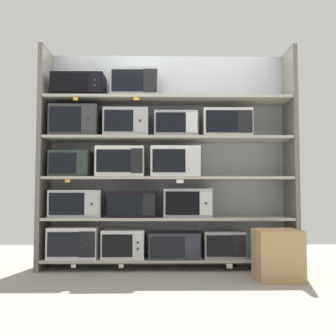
# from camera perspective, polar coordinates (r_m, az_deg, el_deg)

# --- Properties ---
(ground) EXTENTS (6.69, 6.00, 0.02)m
(ground) POSITION_cam_1_polar(r_m,az_deg,el_deg) (3.52, 0.25, -17.32)
(ground) COLOR gray
(back_panel) EXTENTS (2.89, 0.04, 2.44)m
(back_panel) POSITION_cam_1_polar(r_m,az_deg,el_deg) (4.67, -0.04, 1.30)
(back_panel) COLOR #9EA3A8
(back_panel) RESTS_ON ground
(upright_left) EXTENTS (0.05, 0.42, 2.44)m
(upright_left) POSITION_cam_1_polar(r_m,az_deg,el_deg) (4.62, -17.32, 1.50)
(upright_left) COLOR #68645B
(upright_left) RESTS_ON ground
(upright_right) EXTENTS (0.05, 0.42, 2.44)m
(upright_right) POSITION_cam_1_polar(r_m,az_deg,el_deg) (4.66, 17.18, 1.46)
(upright_right) COLOR #68645B
(upright_right) RESTS_ON ground
(shelf_0) EXTENTS (2.69, 0.42, 0.03)m
(shelf_0) POSITION_cam_1_polar(r_m,az_deg,el_deg) (4.47, -0.00, -12.84)
(shelf_0) COLOR #ADA899
(shelf_0) RESTS_ON ground
(microwave_0) EXTENTS (0.53, 0.40, 0.33)m
(microwave_0) POSITION_cam_1_polar(r_m,az_deg,el_deg) (4.55, -13.21, -10.28)
(microwave_0) COLOR silver
(microwave_0) RESTS_ON shelf_0
(microwave_1) EXTENTS (0.46, 0.40, 0.31)m
(microwave_1) POSITION_cam_1_polar(r_m,az_deg,el_deg) (4.47, -6.33, -10.67)
(microwave_1) COLOR silver
(microwave_1) RESTS_ON shelf_0
(microwave_2) EXTENTS (0.55, 0.43, 0.28)m
(microwave_2) POSITION_cam_1_polar(r_m,az_deg,el_deg) (4.45, 0.86, -10.91)
(microwave_2) COLOR #2C2F3A
(microwave_2) RESTS_ON shelf_0
(microwave_3) EXTENTS (0.45, 0.34, 0.29)m
(microwave_3) POSITION_cam_1_polar(r_m,az_deg,el_deg) (4.50, 7.95, -10.71)
(microwave_3) COLOR #9C9CA5
(microwave_3) RESTS_ON shelf_0
(price_tag_0) EXTENTS (0.05, 0.00, 0.04)m
(price_tag_0) POSITION_cam_1_polar(r_m,az_deg,el_deg) (4.37, -13.37, -13.48)
(price_tag_0) COLOR white
(price_tag_1) EXTENTS (0.05, 0.00, 0.04)m
(price_tag_1) POSITION_cam_1_polar(r_m,az_deg,el_deg) (4.29, -6.72, -13.75)
(price_tag_1) COLOR beige
(price_tag_2) EXTENTS (0.06, 0.00, 0.05)m
(price_tag_2) POSITION_cam_1_polar(r_m,az_deg,el_deg) (4.33, 8.77, -13.70)
(price_tag_2) COLOR beige
(shelf_1) EXTENTS (2.69, 0.42, 0.03)m
(shelf_1) POSITION_cam_1_polar(r_m,az_deg,el_deg) (4.43, -0.00, -7.20)
(shelf_1) COLOR #ADA899
(microwave_4) EXTENTS (0.56, 0.34, 0.29)m
(microwave_4) POSITION_cam_1_polar(r_m,az_deg,el_deg) (4.51, -12.91, -4.98)
(microwave_4) COLOR #B2B9B8
(microwave_4) RESTS_ON shelf_1
(microwave_5) EXTENTS (0.51, 0.40, 0.29)m
(microwave_5) POSITION_cam_1_polar(r_m,az_deg,el_deg) (4.42, -5.02, -5.13)
(microwave_5) COLOR black
(microwave_5) RESTS_ON shelf_1
(microwave_6) EXTENTS (0.53, 0.35, 0.31)m
(microwave_6) POSITION_cam_1_polar(r_m,az_deg,el_deg) (4.42, 2.77, -5.00)
(microwave_6) COLOR #A2A2AB
(microwave_6) RESTS_ON shelf_1
(shelf_2) EXTENTS (2.69, 0.42, 0.03)m
(shelf_2) POSITION_cam_1_polar(r_m,az_deg,el_deg) (4.42, -0.00, -1.49)
(shelf_2) COLOR #ADA899
(microwave_7) EXTENTS (0.43, 0.37, 0.28)m
(microwave_7) POSITION_cam_1_polar(r_m,az_deg,el_deg) (4.54, -13.67, 0.53)
(microwave_7) COLOR #28332F
(microwave_7) RESTS_ON shelf_2
(microwave_8) EXTENTS (0.52, 0.39, 0.33)m
(microwave_8) POSITION_cam_1_polar(r_m,az_deg,el_deg) (4.45, -6.76, 0.84)
(microwave_8) COLOR silver
(microwave_8) RESTS_ON shelf_2
(microwave_9) EXTENTS (0.54, 0.41, 0.33)m
(microwave_9) POSITION_cam_1_polar(r_m,az_deg,el_deg) (4.43, 1.01, 0.84)
(microwave_9) COLOR silver
(microwave_9) RESTS_ON shelf_2
(price_tag_3) EXTENTS (0.05, 0.00, 0.03)m
(price_tag_3) POSITION_cam_1_polar(r_m,az_deg,el_deg) (4.32, -14.18, -1.80)
(price_tag_3) COLOR orange
(price_tag_4) EXTENTS (0.08, 0.00, 0.04)m
(price_tag_4) POSITION_cam_1_polar(r_m,az_deg,el_deg) (4.21, 1.74, -1.91)
(price_tag_4) COLOR white
(shelf_3) EXTENTS (2.69, 0.42, 0.03)m
(shelf_3) POSITION_cam_1_polar(r_m,az_deg,el_deg) (4.46, -0.00, 4.18)
(shelf_3) COLOR #ADA899
(microwave_10) EXTENTS (0.52, 0.42, 0.34)m
(microwave_10) POSITION_cam_1_polar(r_m,az_deg,el_deg) (4.58, -13.02, 6.38)
(microwave_10) COLOR #313333
(microwave_10) RESTS_ON shelf_3
(microwave_11) EXTENTS (0.49, 0.43, 0.30)m
(microwave_11) POSITION_cam_1_polar(r_m,az_deg,el_deg) (4.50, -5.89, 6.28)
(microwave_11) COLOR #9F9DA2
(microwave_11) RESTS_ON shelf_3
(microwave_12) EXTENTS (0.47, 0.40, 0.27)m
(microwave_12) POSITION_cam_1_polar(r_m,az_deg,el_deg) (4.48, 1.09, 6.11)
(microwave_12) COLOR #A39BA8
(microwave_12) RESTS_ON shelf_3
(microwave_13) EXTENTS (0.54, 0.36, 0.31)m
(microwave_13) POSITION_cam_1_polar(r_m,az_deg,el_deg) (4.54, 8.32, 6.23)
(microwave_13) COLOR silver
(microwave_13) RESTS_ON shelf_3
(shelf_4) EXTENTS (2.69, 0.42, 0.03)m
(shelf_4) POSITION_cam_1_polar(r_m,az_deg,el_deg) (4.54, -0.00, 9.71)
(shelf_4) COLOR #ADA899
(microwave_14) EXTENTS (0.57, 0.35, 0.26)m
(microwave_14) POSITION_cam_1_polar(r_m,az_deg,el_deg) (4.66, -12.62, 11.27)
(microwave_14) COLOR black
(microwave_14) RESTS_ON shelf_4
(microwave_15) EXTENTS (0.52, 0.34, 0.32)m
(microwave_15) POSITION_cam_1_polar(r_m,az_deg,el_deg) (4.59, -4.76, 11.81)
(microwave_15) COLOR #9EA6A5
(microwave_15) RESTS_ON shelf_4
(price_tag_5) EXTENTS (0.05, 0.00, 0.04)m
(price_tag_5) POSITION_cam_1_polar(r_m,az_deg,el_deg) (4.42, -13.08, 9.65)
(price_tag_5) COLOR orange
(price_tag_6) EXTENTS (0.06, 0.00, 0.03)m
(price_tag_6) POSITION_cam_1_polar(r_m,az_deg,el_deg) (4.33, -4.55, 9.87)
(price_tag_6) COLOR orange
(shipping_carton) EXTENTS (0.42, 0.42, 0.47)m
(shipping_carton) POSITION_cam_1_polar(r_m,az_deg,el_deg) (4.03, 15.39, -11.85)
(shipping_carton) COLOR tan
(shipping_carton) RESTS_ON ground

